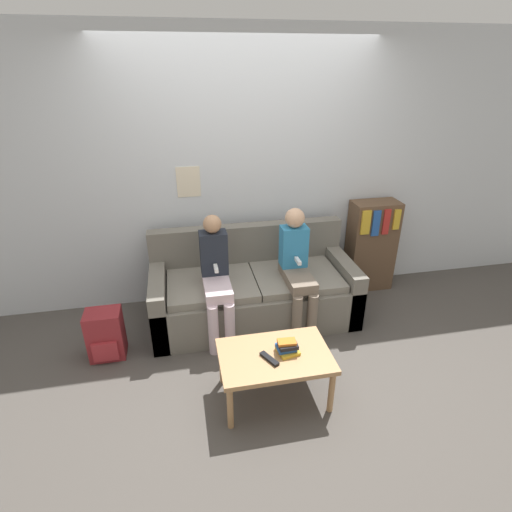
# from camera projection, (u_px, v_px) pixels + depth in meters

# --- Properties ---
(ground_plane) EXTENTS (10.00, 10.00, 0.00)m
(ground_plane) POSITION_uv_depth(u_px,v_px,m) (265.00, 349.00, 3.52)
(ground_plane) COLOR #4C4742
(wall_back) EXTENTS (8.00, 0.06, 2.60)m
(wall_back) POSITION_uv_depth(u_px,v_px,m) (243.00, 174.00, 3.87)
(wall_back) COLOR silver
(wall_back) RESTS_ON ground_plane
(couch) EXTENTS (1.91, 0.84, 0.85)m
(couch) POSITION_uv_depth(u_px,v_px,m) (253.00, 291.00, 3.87)
(couch) COLOR #6B665B
(couch) RESTS_ON ground_plane
(coffee_table) EXTENTS (0.80, 0.53, 0.39)m
(coffee_table) POSITION_uv_depth(u_px,v_px,m) (275.00, 359.00, 2.89)
(coffee_table) COLOR #AD7F51
(coffee_table) RESTS_ON ground_plane
(person_left) EXTENTS (0.24, 0.57, 1.11)m
(person_left) POSITION_uv_depth(u_px,v_px,m) (216.00, 274.00, 3.48)
(person_left) COLOR silver
(person_left) RESTS_ON ground_plane
(person_right) EXTENTS (0.24, 0.57, 1.12)m
(person_right) POSITION_uv_depth(u_px,v_px,m) (297.00, 265.00, 3.61)
(person_right) COLOR #756656
(person_right) RESTS_ON ground_plane
(tv_remote) EXTENTS (0.11, 0.17, 0.02)m
(tv_remote) POSITION_uv_depth(u_px,v_px,m) (269.00, 359.00, 2.80)
(tv_remote) COLOR black
(tv_remote) RESTS_ON coffee_table
(book_stack) EXTENTS (0.16, 0.16, 0.10)m
(book_stack) POSITION_uv_depth(u_px,v_px,m) (287.00, 347.00, 2.86)
(book_stack) COLOR gold
(book_stack) RESTS_ON coffee_table
(bookshelf) EXTENTS (0.49, 0.29, 0.99)m
(bookshelf) POSITION_uv_depth(u_px,v_px,m) (371.00, 245.00, 4.30)
(bookshelf) COLOR brown
(bookshelf) RESTS_ON ground_plane
(backpack) EXTENTS (0.29, 0.25, 0.44)m
(backpack) POSITION_uv_depth(u_px,v_px,m) (106.00, 335.00, 3.36)
(backpack) COLOR maroon
(backpack) RESTS_ON ground_plane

